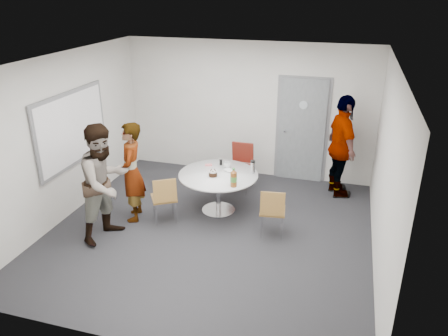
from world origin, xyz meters
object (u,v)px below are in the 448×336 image
(table, at_px, (220,179))
(person_left, at_px, (105,183))
(door, at_px, (302,131))
(chair_near_left, at_px, (164,196))
(person_main, at_px, (132,172))
(whiteboard, at_px, (72,129))
(chair_near_right, at_px, (272,209))
(person_right, at_px, (342,147))
(chair_far, at_px, (241,162))

(table, distance_m, person_left, 1.92)
(door, distance_m, table, 2.16)
(door, height_order, person_left, door)
(table, relative_size, chair_near_left, 1.64)
(table, height_order, person_main, person_main)
(whiteboard, relative_size, person_left, 1.03)
(chair_near_right, bearing_deg, whiteboard, 171.07)
(table, distance_m, person_right, 2.33)
(whiteboard, distance_m, chair_far, 3.08)
(whiteboard, relative_size, person_main, 1.13)
(chair_near_right, distance_m, person_right, 2.09)
(chair_near_right, bearing_deg, person_right, 55.58)
(person_main, xyz_separation_m, person_left, (-0.11, -0.63, 0.08))
(table, relative_size, person_main, 0.80)
(person_main, bearing_deg, person_left, -29.33)
(chair_near_right, height_order, person_right, person_right)
(table, xyz_separation_m, person_left, (-1.43, -1.25, 0.31))
(chair_near_left, distance_m, person_right, 3.31)
(person_main, bearing_deg, chair_far, 118.70)
(chair_near_left, bearing_deg, table, 8.00)
(table, bearing_deg, whiteboard, -168.44)
(table, distance_m, chair_near_right, 1.17)
(chair_near_left, bearing_deg, chair_far, 30.00)
(table, xyz_separation_m, chair_near_right, (1.01, -0.56, -0.12))
(table, height_order, chair_far, table)
(person_left, bearing_deg, person_right, -36.37)
(chair_near_left, relative_size, person_main, 0.49)
(door, distance_m, whiteboard, 4.25)
(chair_near_left, xyz_separation_m, person_right, (2.68, 1.89, 0.46))
(whiteboard, bearing_deg, person_right, 21.93)
(whiteboard, distance_m, table, 2.61)
(chair_far, distance_m, person_main, 2.19)
(chair_near_right, distance_m, person_main, 2.36)
(whiteboard, height_order, chair_far, whiteboard)
(table, distance_m, chair_far, 1.02)
(person_left, xyz_separation_m, person_right, (3.36, 2.50, 0.03))
(table, bearing_deg, door, 57.43)
(door, relative_size, chair_near_right, 2.61)
(whiteboard, distance_m, person_left, 1.35)
(door, height_order, table, door)
(chair_near_left, xyz_separation_m, person_left, (-0.68, -0.62, 0.42))
(chair_far, relative_size, person_left, 0.49)
(table, xyz_separation_m, chair_near_left, (-0.75, -0.63, -0.11))
(whiteboard, distance_m, chair_near_left, 1.92)
(chair_near_right, bearing_deg, chair_far, 111.87)
(whiteboard, height_order, person_right, whiteboard)
(door, height_order, chair_far, door)
(door, relative_size, whiteboard, 1.12)
(person_left, bearing_deg, door, -23.34)
(chair_near_left, height_order, person_left, person_left)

